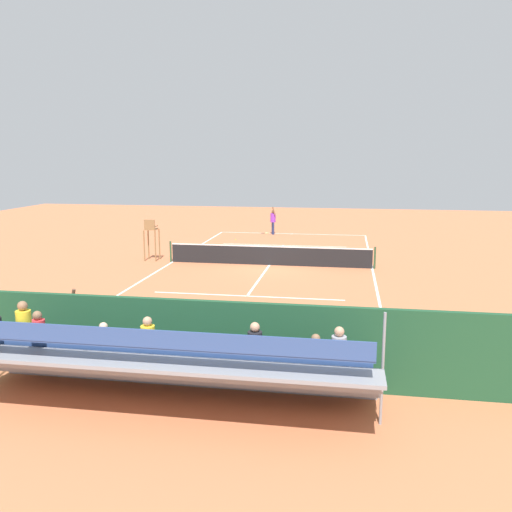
{
  "coord_description": "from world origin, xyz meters",
  "views": [
    {
      "loc": [
        -3.7,
        25.82,
        5.35
      ],
      "look_at": [
        0.0,
        4.0,
        1.2
      ],
      "focal_mm": 37.66,
      "sensor_mm": 36.0,
      "label": 1
    }
  ],
  "objects": [
    {
      "name": "tennis_player",
      "position": [
        1.28,
        -10.52,
        1.02
      ],
      "size": [
        0.47,
        0.56,
        1.93
      ],
      "color": "navy",
      "rests_on": "ground"
    },
    {
      "name": "backdrop_wall",
      "position": [
        0.0,
        14.0,
        1.0
      ],
      "size": [
        18.0,
        0.16,
        2.0
      ],
      "primitive_type": "cube",
      "color": "#1E4C2D",
      "rests_on": "ground"
    },
    {
      "name": "equipment_bag",
      "position": [
        -0.1,
        13.4,
        0.18
      ],
      "size": [
        0.9,
        0.36,
        0.36
      ],
      "primitive_type": "cube",
      "color": "black",
      "rests_on": "ground"
    },
    {
      "name": "tennis_racket",
      "position": [
        1.8,
        -10.93,
        0.01
      ],
      "size": [
        0.58,
        0.4,
        0.03
      ],
      "color": "black",
      "rests_on": "ground"
    },
    {
      "name": "umpire_chair",
      "position": [
        6.2,
        -0.23,
        1.31
      ],
      "size": [
        0.67,
        0.67,
        2.14
      ],
      "color": "olive",
      "rests_on": "ground"
    },
    {
      "name": "tennis_net",
      "position": [
        0.0,
        0.0,
        0.5
      ],
      "size": [
        10.3,
        0.1,
        1.07
      ],
      "color": "black",
      "rests_on": "ground"
    },
    {
      "name": "ground_plane",
      "position": [
        0.0,
        0.0,
        0.0
      ],
      "size": [
        60.0,
        60.0,
        0.0
      ],
      "primitive_type": "plane",
      "color": "#CC7047"
    },
    {
      "name": "court_line_markings",
      "position": [
        0.0,
        -0.04,
        0.0
      ],
      "size": [
        10.1,
        22.2,
        0.01
      ],
      "color": "white",
      "rests_on": "ground"
    },
    {
      "name": "line_judge",
      "position": [
        3.4,
        13.39,
        1.02
      ],
      "size": [
        0.44,
        0.56,
        1.93
      ],
      "color": "#232328",
      "rests_on": "ground"
    },
    {
      "name": "courtside_bench",
      "position": [
        -2.15,
        13.27,
        0.56
      ],
      "size": [
        1.8,
        0.4,
        0.93
      ],
      "color": "#234C2D",
      "rests_on": "ground"
    },
    {
      "name": "bleacher_stand",
      "position": [
        0.08,
        15.35,
        0.97
      ],
      "size": [
        9.06,
        2.4,
        2.48
      ],
      "color": "gray",
      "rests_on": "ground"
    },
    {
      "name": "tennis_ball_near",
      "position": [
        3.29,
        -7.57,
        0.03
      ],
      "size": [
        0.07,
        0.07,
        0.07
      ],
      "primitive_type": "sphere",
      "color": "#CCDB33",
      "rests_on": "ground"
    }
  ]
}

